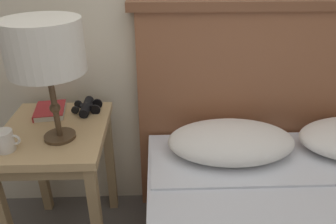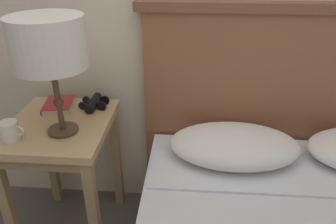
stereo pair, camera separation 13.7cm
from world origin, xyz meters
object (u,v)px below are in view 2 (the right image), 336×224
at_px(nightstand, 62,142).
at_px(table_lamp, 48,45).
at_px(book_on_nightstand, 59,105).
at_px(binoculars_pair, 94,103).
at_px(coffee_mug, 10,131).

bearing_deg(nightstand, table_lamp, -56.73).
distance_m(nightstand, book_on_nightstand, 0.20).
distance_m(nightstand, binoculars_pair, 0.24).
bearing_deg(nightstand, binoculars_pair, 54.85).
bearing_deg(table_lamp, coffee_mug, -155.40).
xyz_separation_m(binoculars_pair, coffee_mug, (-0.26, -0.33, 0.02)).
distance_m(table_lamp, binoculars_pair, 0.44).
bearing_deg(binoculars_pair, nightstand, -125.15).
bearing_deg(book_on_nightstand, coffee_mug, -104.85).
relative_size(nightstand, table_lamp, 1.36).
bearing_deg(binoculars_pair, table_lamp, -105.93).
bearing_deg(table_lamp, nightstand, 123.27).
distance_m(table_lamp, coffee_mug, 0.40).
height_order(book_on_nightstand, binoculars_pair, binoculars_pair).
bearing_deg(binoculars_pair, book_on_nightstand, -174.11).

